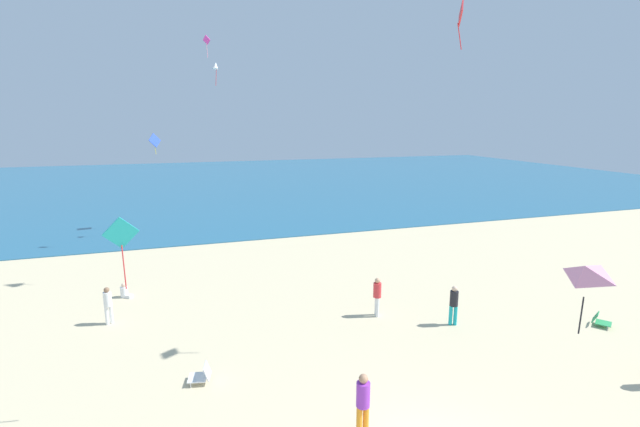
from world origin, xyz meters
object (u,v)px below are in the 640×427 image
Objects in this scene: beach_chair_far_right at (600,320)px; kite_magenta at (207,41)px; kite_pink at (584,273)px; person_3 at (377,294)px; person_1 at (125,292)px; kite_white at (216,66)px; kite_blue at (155,141)px; person_5 at (363,401)px; beach_chair_near_camera at (202,375)px; kite_teal at (121,235)px; person_0 at (108,303)px; person_4 at (454,303)px; kite_red at (461,14)px.

kite_magenta reaches higher than beach_chair_far_right.
kite_magenta is 23.97m from kite_pink.
person_1 is at bearing 165.15° from person_3.
beach_chair_far_right is at bearing -56.72° from kite_white.
beach_chair_far_right is 28.44m from kite_blue.
beach_chair_near_camera is at bearing -143.92° from person_5.
beach_chair_near_camera is at bearing 32.13° from kite_teal.
kite_magenta reaches higher than kite_white.
kite_white is at bearing 128.27° from person_0.
kite_teal is 22.60m from kite_blue.
person_5 is 26.28m from kite_blue.
person_3 is at bearing -147.56° from beach_chair_near_camera.
person_1 is 14.90m from kite_blue.
kite_white is (-7.00, 17.00, 10.36)m from person_4.
person_4 is at bearing 42.42° from kite_red.
kite_teal is at bearing -47.97° from person_1.
person_5 is 24.05m from kite_white.
beach_chair_near_camera reaches higher than beach_chair_far_right.
person_5 is 1.37× the size of kite_magenta.
kite_teal reaches higher than person_3.
beach_chair_near_camera is at bearing 179.08° from kite_red.
beach_chair_far_right is 11.60m from person_5.
person_4 is at bearing 5.68° from person_1.
kite_magenta is at bearing -59.04° from kite_blue.
person_4 is (12.71, -4.21, 0.05)m from person_0.
person_3 is 0.85× the size of kite_teal.
kite_magenta is at bearing 124.99° from person_3.
beach_chair_near_camera is at bearing -35.19° from person_1.
kite_red is 0.77× the size of kite_teal.
person_5 is 1.18× the size of kite_red.
person_4 is 20.12m from kite_magenta.
person_4 is 23.94m from kite_blue.
person_0 is at bearing -61.50° from person_1.
person_1 is 15.13m from kite_magenta.
beach_chair_far_right is at bearing -6.15° from kite_red.
kite_white is at bearing 96.66° from person_1.
person_4 is 10.21m from kite_red.
person_1 is 0.42× the size of person_3.
kite_white reaches higher than person_0.
kite_pink is (8.74, -5.45, -0.11)m from kite_teal.
kite_magenta is 18.64m from kite_teal.
kite_magenta is at bearing 126.55° from person_0.
kite_red reaches higher than kite_blue.
beach_chair_far_right is 25.11m from kite_white.
kite_magenta is at bearing -105.90° from kite_white.
person_4 is at bearing -162.21° from beach_chair_near_camera.
beach_chair_far_right is 0.56× the size of person_0.
kite_teal is at bearing -14.83° from person_0.
person_0 is 0.98× the size of kite_pink.
kite_teal is 20.55m from kite_white.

